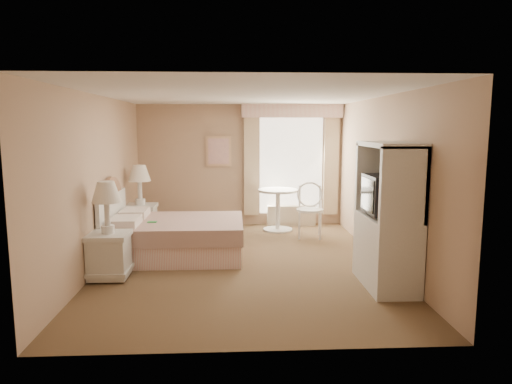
{
  "coord_description": "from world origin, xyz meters",
  "views": [
    {
      "loc": [
        -0.15,
        -6.68,
        2.04
      ],
      "look_at": [
        0.2,
        0.3,
        1.04
      ],
      "focal_mm": 32.0,
      "sensor_mm": 36.0,
      "label": 1
    }
  ],
  "objects": [
    {
      "name": "round_table",
      "position": [
        0.73,
        2.18,
        0.55
      ],
      "size": [
        0.78,
        0.78,
        0.83
      ],
      "color": "silver",
      "rests_on": "room"
    },
    {
      "name": "framed_art",
      "position": [
        -0.45,
        2.71,
        1.55
      ],
      "size": [
        0.52,
        0.04,
        0.62
      ],
      "color": "tan",
      "rests_on": "room"
    },
    {
      "name": "nightstand_near",
      "position": [
        -1.84,
        -0.61,
        0.49
      ],
      "size": [
        0.54,
        0.54,
        1.31
      ],
      "color": "silver",
      "rests_on": "room"
    },
    {
      "name": "window",
      "position": [
        1.05,
        2.65,
        1.34
      ],
      "size": [
        2.05,
        0.22,
        2.51
      ],
      "color": "white",
      "rests_on": "room"
    },
    {
      "name": "bed",
      "position": [
        -1.13,
        0.43,
        0.33
      ],
      "size": [
        2.07,
        1.55,
        1.37
      ],
      "color": "pink",
      "rests_on": "room"
    },
    {
      "name": "nightstand_far",
      "position": [
        -1.84,
        1.56,
        0.51
      ],
      "size": [
        0.56,
        0.56,
        1.34
      ],
      "color": "silver",
      "rests_on": "room"
    },
    {
      "name": "armoire",
      "position": [
        1.81,
        -1.08,
        0.77
      ],
      "size": [
        0.56,
        1.12,
        1.86
      ],
      "color": "silver",
      "rests_on": "room"
    },
    {
      "name": "room",
      "position": [
        0.0,
        0.0,
        1.25
      ],
      "size": [
        4.21,
        5.51,
        2.51
      ],
      "color": "brown",
      "rests_on": "ground"
    },
    {
      "name": "cafe_chair",
      "position": [
        1.27,
        1.65,
        0.59
      ],
      "size": [
        0.56,
        0.56,
        1.02
      ],
      "rotation": [
        0.0,
        0.0,
        -0.14
      ],
      "color": "silver",
      "rests_on": "room"
    }
  ]
}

